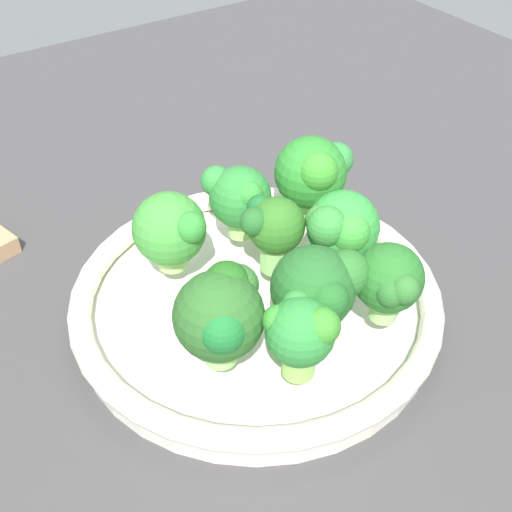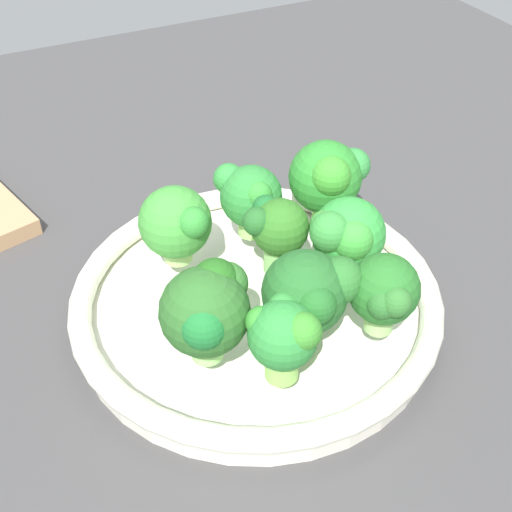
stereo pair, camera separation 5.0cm
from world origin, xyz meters
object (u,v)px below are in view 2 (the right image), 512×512
at_px(broccoli_floret_2, 207,308).
at_px(broccoli_floret_3, 283,335).
at_px(broccoli_floret_4, 177,222).
at_px(broccoli_floret_8, 310,293).
at_px(broccoli_floret_5, 346,234).
at_px(broccoli_floret_7, 277,229).
at_px(broccoli_floret_0, 249,196).
at_px(broccoli_floret_6, 384,292).
at_px(broccoli_floret_1, 328,177).
at_px(bowl, 256,301).

bearing_deg(broccoli_floret_2, broccoli_floret_3, -137.44).
height_order(broccoli_floret_4, broccoli_floret_8, broccoli_floret_8).
bearing_deg(broccoli_floret_4, broccoli_floret_8, -157.07).
relative_size(broccoli_floret_5, broccoli_floret_7, 1.02).
xyz_separation_m(broccoli_floret_0, broccoli_floret_6, (-0.14, -0.03, -0.00)).
xyz_separation_m(broccoli_floret_3, broccoli_floret_6, (0.01, -0.08, -0.00)).
height_order(broccoli_floret_0, broccoli_floret_1, broccoli_floret_1).
height_order(broccoli_floret_5, broccoli_floret_6, same).
relative_size(broccoli_floret_0, broccoli_floret_2, 0.88).
xyz_separation_m(broccoli_floret_7, broccoli_floret_8, (-0.07, 0.01, -0.00)).
bearing_deg(broccoli_floret_5, bowl, 78.12).
bearing_deg(broccoli_floret_5, broccoli_floret_1, -19.47).
height_order(bowl, broccoli_floret_2, broccoli_floret_2).
distance_m(broccoli_floret_0, broccoli_floret_8, 0.12).
height_order(broccoli_floret_0, broccoli_floret_8, broccoli_floret_8).
bearing_deg(broccoli_floret_1, bowl, 119.06).
distance_m(broccoli_floret_6, broccoli_floret_8, 0.05).
bearing_deg(broccoli_floret_8, broccoli_floret_7, -10.15).
bearing_deg(bowl, broccoli_floret_8, -170.09).
xyz_separation_m(broccoli_floret_0, broccoli_floret_5, (-0.08, -0.04, -0.00)).
relative_size(broccoli_floret_2, broccoli_floret_3, 1.17).
height_order(broccoli_floret_2, broccoli_floret_4, broccoli_floret_2).
bearing_deg(bowl, broccoli_floret_2, 128.85).
distance_m(broccoli_floret_1, broccoli_floret_4, 0.13).
xyz_separation_m(broccoli_floret_3, broccoli_floret_7, (0.10, -0.05, 0.00)).
bearing_deg(broccoli_floret_3, broccoli_floret_7, -25.58).
xyz_separation_m(broccoli_floret_5, broccoli_floret_7, (0.03, 0.04, 0.00)).
distance_m(broccoli_floret_3, broccoli_floret_5, 0.12).
xyz_separation_m(broccoli_floret_0, broccoli_floret_2, (-0.11, 0.08, 0.01)).
xyz_separation_m(bowl, broccoli_floret_0, (0.06, -0.03, 0.05)).
distance_m(bowl, broccoli_floret_4, 0.09).
relative_size(broccoli_floret_4, broccoli_floret_7, 1.03).
xyz_separation_m(broccoli_floret_1, broccoli_floret_8, (-0.11, 0.08, -0.01)).
distance_m(broccoli_floret_1, broccoli_floret_5, 0.07).
relative_size(bowl, broccoli_floret_1, 3.91).
height_order(broccoli_floret_3, broccoli_floret_6, broccoli_floret_6).
bearing_deg(broccoli_floret_3, broccoli_floret_1, -39.93).
distance_m(broccoli_floret_3, broccoli_floret_8, 0.04).
bearing_deg(broccoli_floret_8, broccoli_floret_5, -51.26).
bearing_deg(broccoli_floret_2, broccoli_floret_4, -10.51).
bearing_deg(bowl, broccoli_floret_1, -60.94).
xyz_separation_m(broccoli_floret_4, broccoli_floret_5, (-0.07, -0.11, 0.00)).
bearing_deg(broccoli_floret_3, broccoli_floret_2, 42.56).
xyz_separation_m(broccoli_floret_1, broccoli_floret_2, (-0.10, 0.15, -0.00)).
relative_size(broccoli_floret_0, broccoli_floret_3, 1.03).
bearing_deg(broccoli_floret_6, broccoli_floret_4, 35.21).
bearing_deg(broccoli_floret_6, broccoli_floret_2, 74.38).
height_order(broccoli_floret_3, broccoli_floret_4, broccoli_floret_4).
height_order(broccoli_floret_2, broccoli_floret_6, broccoli_floret_2).
height_order(bowl, broccoli_floret_3, broccoli_floret_3).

